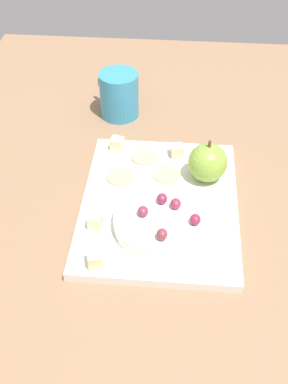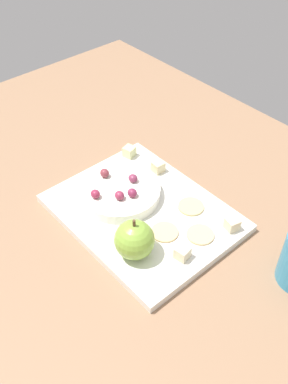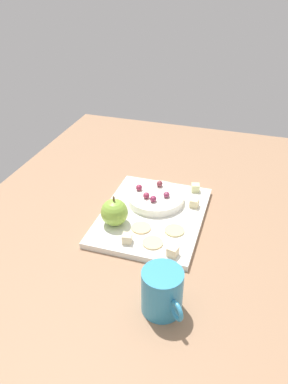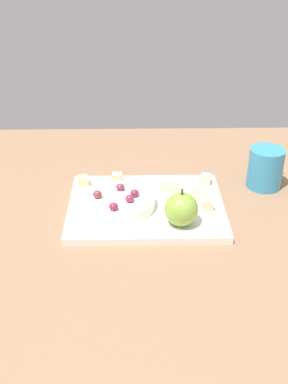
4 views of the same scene
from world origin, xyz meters
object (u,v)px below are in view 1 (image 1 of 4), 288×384
at_px(cup, 119,95).
at_px(cracker_0, 120,177).
at_px(grape_0, 162,198).
at_px(cheese_cube_0, 95,259).
at_px(grape_4, 143,211).
at_px(cracker_2, 167,174).
at_px(cheese_cube_3, 117,144).
at_px(apple_whole, 208,163).
at_px(cheese_cube_1, 95,221).
at_px(cracker_1, 145,157).
at_px(serving_dish, 162,222).
at_px(grape_1, 176,204).
at_px(platter, 159,206).
at_px(grape_2, 162,234).
at_px(grape_3, 195,219).
at_px(cheese_cube_2, 177,150).

bearing_deg(cup, cracker_0, -172.62).
bearing_deg(grape_0, cheese_cube_0, 142.43).
bearing_deg(grape_4, cracker_0, 24.24).
bearing_deg(cracker_2, cheese_cube_3, 53.87).
xyz_separation_m(cheese_cube_3, cracker_0, (-0.08, -0.02, -0.01)).
relative_size(apple_whole, grape_4, 3.61).
bearing_deg(apple_whole, cheese_cube_1, 127.14).
relative_size(apple_whole, cracker_1, 1.40).
distance_m(serving_dish, grape_1, 0.04).
bearing_deg(serving_dish, cracker_1, 13.78).
distance_m(platter, grape_0, 0.04).
height_order(cheese_cube_0, grape_1, grape_1).
xyz_separation_m(grape_0, grape_1, (-0.01, -0.02, 0.00)).
relative_size(cheese_cube_0, cheese_cube_1, 1.00).
bearing_deg(grape_0, grape_4, 137.87).
bearing_deg(grape_2, grape_0, 3.21).
height_order(cheese_cube_0, grape_3, grape_3).
relative_size(cheese_cube_2, cheese_cube_3, 1.00).
xyz_separation_m(apple_whole, cheese_cube_2, (0.06, 0.05, -0.02)).
bearing_deg(cracker_1, cheese_cube_2, -77.45).
xyz_separation_m(cheese_cube_2, grape_4, (-0.18, 0.05, 0.02)).
xyz_separation_m(cheese_cube_3, grape_2, (-0.24, -0.10, 0.02)).
xyz_separation_m(cheese_cube_2, grape_3, (-0.19, -0.03, 0.02)).
distance_m(cracker_2, grape_3, 0.15).
distance_m(grape_0, cup, 0.32).
height_order(cheese_cube_1, grape_3, grape_3).
relative_size(cracker_0, cracker_2, 1.00).
distance_m(cracker_2, cup, 0.24).
bearing_deg(apple_whole, platter, 132.71).
xyz_separation_m(serving_dish, cracker_2, (0.12, -0.00, -0.01)).
bearing_deg(grape_0, cracker_1, 15.84).
bearing_deg(cheese_cube_3, serving_dish, -153.96).
bearing_deg(grape_4, grape_0, -42.13).
distance_m(cheese_cube_1, grape_0, 0.11).
xyz_separation_m(cracker_0, grape_2, (-0.15, -0.08, 0.03)).
bearing_deg(apple_whole, grape_2, 158.05).
bearing_deg(cup, cheese_cube_0, -177.86).
relative_size(cheese_cube_2, grape_1, 1.18).
xyz_separation_m(serving_dish, grape_4, (0.00, 0.03, 0.02)).
bearing_deg(grape_4, grape_3, -98.18).
bearing_deg(cheese_cube_3, grape_0, -150.30).
xyz_separation_m(platter, grape_1, (-0.03, -0.03, 0.04)).
height_order(serving_dish, cheese_cube_2, same).
distance_m(serving_dish, cheese_cube_1, 0.10).
bearing_deg(platter, grape_4, 155.77).
distance_m(cheese_cube_0, grape_0, 0.15).
bearing_deg(cheese_cube_2, platter, 169.65).
xyz_separation_m(apple_whole, cheese_cube_1, (-0.13, 0.17, -0.02)).
bearing_deg(platter, grape_3, -137.42).
bearing_deg(grape_4, cheese_cube_3, 18.60).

